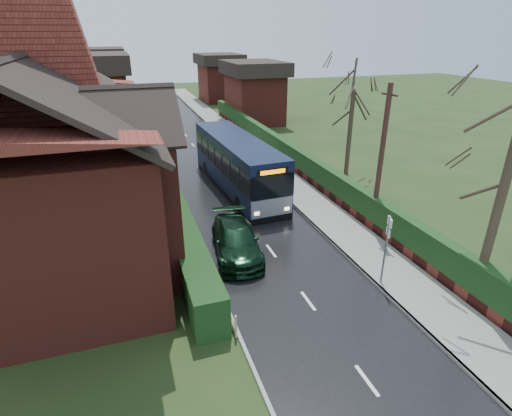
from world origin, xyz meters
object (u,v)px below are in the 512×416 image
object	(u,v)px
telegraph_pole	(381,160)
car_green	(236,240)
brick_house	(55,163)
bus_stop_sign	(387,241)
bus	(238,165)
car_silver	(238,239)

from	to	relation	value
telegraph_pole	car_green	bearing A→B (deg)	172.12
brick_house	telegraph_pole	bearing A→B (deg)	-8.93
brick_house	bus_stop_sign	bearing A→B (deg)	-29.18
brick_house	car_green	xyz separation A→B (m)	(7.13, -2.44, -3.67)
bus	bus_stop_sign	distance (m)	12.46
brick_house	car_silver	bearing A→B (deg)	-17.91
car_green	brick_house	bearing A→B (deg)	168.68
bus	car_silver	distance (m)	8.23
telegraph_pole	brick_house	bearing A→B (deg)	162.01
car_green	bus_stop_sign	world-z (taller)	bus_stop_sign
brick_house	bus	distance (m)	11.34
car_green	bus_stop_sign	bearing A→B (deg)	-33.68
bus_stop_sign	bus	bearing A→B (deg)	123.57
bus	telegraph_pole	distance (m)	9.48
car_green	bus_stop_sign	distance (m)	6.61
car_green	bus_stop_sign	size ratio (longest dim) A/B	1.59
bus	car_silver	xyz separation A→B (m)	(-2.30, -7.84, -0.95)
car_silver	bus_stop_sign	size ratio (longest dim) A/B	1.36
car_silver	bus_stop_sign	bearing A→B (deg)	-36.83
brick_house	telegraph_pole	size ratio (longest dim) A/B	1.99
bus	bus_stop_sign	xyz separation A→B (m)	(2.47, -12.21, 0.35)
bus_stop_sign	telegraph_pole	bearing A→B (deg)	82.39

